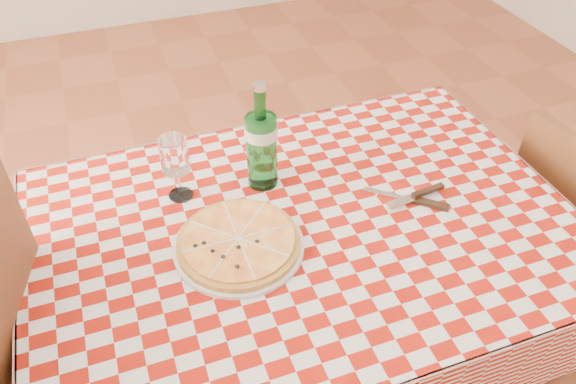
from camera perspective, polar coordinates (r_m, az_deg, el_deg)
name	(u,v)px	position (r m, az deg, el deg)	size (l,w,h in m)	color
dining_table	(304,253)	(1.41, 1.60, -6.18)	(1.20, 0.80, 0.75)	brown
tablecloth	(304,226)	(1.35, 1.67, -3.45)	(1.30, 0.90, 0.01)	#961309
chair_near	(570,229)	(1.95, 26.69, -3.37)	(0.40, 0.40, 0.82)	brown
pizza_plate	(239,242)	(1.28, -5.05, -5.07)	(0.30, 0.30, 0.04)	#B7843D
water_bottle	(261,136)	(1.37, -2.74, 5.67)	(0.08, 0.08, 0.29)	#1B6C29
wine_glass	(176,169)	(1.39, -11.27, 2.34)	(0.07, 0.07, 0.17)	white
cutlery	(413,197)	(1.43, 12.56, -0.55)	(0.23, 0.19, 0.02)	silver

